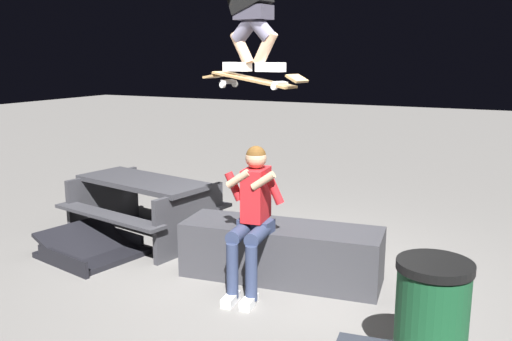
{
  "coord_description": "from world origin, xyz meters",
  "views": [
    {
      "loc": [
        -2.08,
        4.8,
        2.21
      ],
      "look_at": [
        0.14,
        0.31,
        1.16
      ],
      "focal_mm": 38.19,
      "sensor_mm": 36.0,
      "label": 1
    }
  ],
  "objects_px": {
    "skateboard": "(253,80)",
    "picnic_table_back": "(144,199)",
    "person_sitting_on_ledge": "(252,211)",
    "trash_bin": "(431,320)",
    "kicker_ramp": "(93,250)",
    "ledge_box_main": "(281,252)"
  },
  "relations": [
    {
      "from": "skateboard",
      "to": "picnic_table_back",
      "type": "xyz_separation_m",
      "value": [
        1.91,
        -0.81,
        -1.51
      ]
    },
    {
      "from": "person_sitting_on_ledge",
      "to": "picnic_table_back",
      "type": "xyz_separation_m",
      "value": [
        1.88,
        -0.78,
        -0.29
      ]
    },
    {
      "from": "person_sitting_on_ledge",
      "to": "picnic_table_back",
      "type": "bearing_deg",
      "value": -22.52
    },
    {
      "from": "trash_bin",
      "to": "kicker_ramp",
      "type": "bearing_deg",
      "value": -11.64
    },
    {
      "from": "ledge_box_main",
      "to": "picnic_table_back",
      "type": "relative_size",
      "value": 1.04
    },
    {
      "from": "person_sitting_on_ledge",
      "to": "picnic_table_back",
      "type": "height_order",
      "value": "person_sitting_on_ledge"
    },
    {
      "from": "person_sitting_on_ledge",
      "to": "kicker_ramp",
      "type": "height_order",
      "value": "person_sitting_on_ledge"
    },
    {
      "from": "ledge_box_main",
      "to": "person_sitting_on_ledge",
      "type": "relative_size",
      "value": 1.43
    },
    {
      "from": "trash_bin",
      "to": "ledge_box_main",
      "type": "bearing_deg",
      "value": -35.03
    },
    {
      "from": "kicker_ramp",
      "to": "trash_bin",
      "type": "height_order",
      "value": "trash_bin"
    },
    {
      "from": "person_sitting_on_ledge",
      "to": "kicker_ramp",
      "type": "distance_m",
      "value": 2.16
    },
    {
      "from": "kicker_ramp",
      "to": "picnic_table_back",
      "type": "xyz_separation_m",
      "value": [
        -0.16,
        -0.75,
        0.44
      ]
    },
    {
      "from": "person_sitting_on_ledge",
      "to": "trash_bin",
      "type": "height_order",
      "value": "person_sitting_on_ledge"
    },
    {
      "from": "skateboard",
      "to": "person_sitting_on_ledge",
      "type": "bearing_deg",
      "value": -45.56
    },
    {
      "from": "person_sitting_on_ledge",
      "to": "trash_bin",
      "type": "bearing_deg",
      "value": 156.77
    },
    {
      "from": "skateboard",
      "to": "picnic_table_back",
      "type": "height_order",
      "value": "skateboard"
    },
    {
      "from": "person_sitting_on_ledge",
      "to": "skateboard",
      "type": "xyz_separation_m",
      "value": [
        -0.03,
        0.03,
        1.22
      ]
    },
    {
      "from": "ledge_box_main",
      "to": "trash_bin",
      "type": "distance_m",
      "value": 2.0
    },
    {
      "from": "ledge_box_main",
      "to": "person_sitting_on_ledge",
      "type": "height_order",
      "value": "person_sitting_on_ledge"
    },
    {
      "from": "picnic_table_back",
      "to": "ledge_box_main",
      "type": "bearing_deg",
      "value": 168.99
    },
    {
      "from": "picnic_table_back",
      "to": "trash_bin",
      "type": "bearing_deg",
      "value": 157.14
    },
    {
      "from": "kicker_ramp",
      "to": "picnic_table_back",
      "type": "relative_size",
      "value": 0.59
    }
  ]
}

